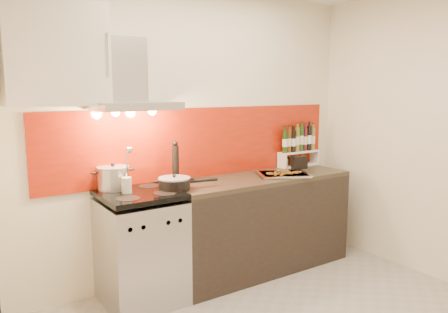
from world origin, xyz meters
TOP-DOWN VIEW (x-y plane):
  - back_wall at (0.00, 1.40)m, footprint 3.40×0.02m
  - left_wall at (-1.70, 0.00)m, footprint 0.02×2.80m
  - right_wall at (1.70, 0.00)m, footprint 0.02×2.80m
  - backsplash at (0.05, 1.39)m, footprint 3.00×0.02m
  - range_stove at (-0.70, 1.10)m, footprint 0.60×0.60m
  - counter at (0.50, 1.10)m, footprint 1.80×0.60m
  - range_hood at (-0.70, 1.24)m, footprint 0.62×0.50m
  - upper_cabinet at (-1.25, 1.22)m, footprint 0.70×0.35m
  - stock_pot at (-0.84, 1.29)m, footprint 0.26×0.26m
  - saute_pan at (-0.41, 1.04)m, footprint 0.50×0.26m
  - utensil_jar at (-0.79, 1.12)m, footprint 0.08×0.12m
  - pepper_mill at (-0.31, 1.24)m, footprint 0.06×0.06m
  - step_shelf at (1.18, 1.30)m, footprint 0.49×0.13m
  - caddy_box at (1.09, 1.19)m, footprint 0.17×0.10m
  - baking_tray at (0.71, 1.00)m, footprint 0.58×0.52m

SIDE VIEW (x-z plane):
  - range_stove at x=-0.70m, z-range -0.01..0.90m
  - counter at x=0.50m, z-range 0.00..0.90m
  - baking_tray at x=0.71m, z-range 0.90..0.93m
  - saute_pan at x=-0.41m, z-range 0.90..1.02m
  - caddy_box at x=1.09m, z-range 0.89..1.03m
  - stock_pot at x=-0.84m, z-range 0.89..1.11m
  - utensil_jar at x=-0.79m, z-range 0.82..1.20m
  - pepper_mill at x=-0.31m, z-range 0.89..1.27m
  - step_shelf at x=1.18m, z-range 0.89..1.32m
  - backsplash at x=0.05m, z-range 0.90..1.54m
  - back_wall at x=0.00m, z-range 0.00..2.60m
  - left_wall at x=-1.70m, z-range 0.00..2.60m
  - right_wall at x=1.70m, z-range 0.00..2.60m
  - range_hood at x=-0.70m, z-range 1.44..2.05m
  - upper_cabinet at x=-1.25m, z-range 1.59..2.31m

